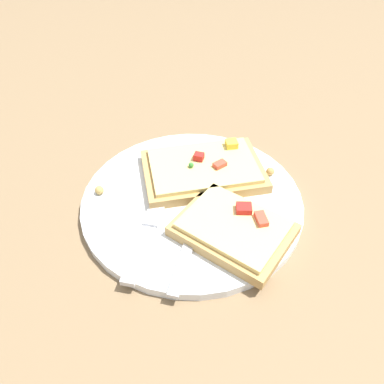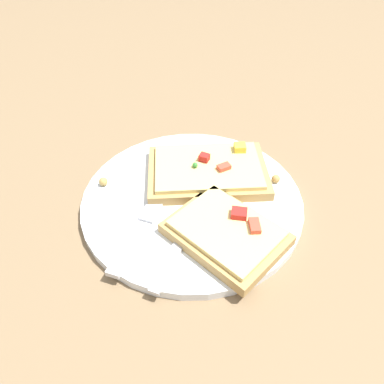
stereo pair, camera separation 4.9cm
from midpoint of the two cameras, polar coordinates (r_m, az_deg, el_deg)
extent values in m
plane|color=#7F6647|center=(0.50, -2.77, -1.95)|extent=(4.00, 4.00, 0.00)
cylinder|color=white|center=(0.50, -2.80, -1.46)|extent=(0.29, 0.29, 0.01)
cube|color=silver|center=(0.44, -3.75, -8.38)|extent=(0.14, 0.02, 0.01)
cube|color=silver|center=(0.50, -0.67, -0.04)|extent=(0.06, 0.03, 0.01)
cube|color=silver|center=(0.53, 1.57, 2.77)|extent=(0.03, 0.01, 0.00)
cube|color=silver|center=(0.53, 0.81, 2.90)|extent=(0.03, 0.01, 0.00)
cube|color=silver|center=(0.53, 0.05, 3.02)|extent=(0.03, 0.01, 0.00)
cube|color=silver|center=(0.53, -0.71, 3.14)|extent=(0.03, 0.01, 0.00)
cube|color=silver|center=(0.44, -11.40, -9.50)|extent=(0.08, 0.03, 0.01)
cube|color=silver|center=(0.50, -7.36, -0.08)|extent=(0.13, 0.04, 0.00)
cube|color=tan|center=(0.52, -1.25, 3.17)|extent=(0.18, 0.20, 0.01)
cube|color=#E5CC7A|center=(0.52, -1.27, 4.02)|extent=(0.16, 0.17, 0.01)
cube|color=yellow|center=(0.54, 3.49, 7.24)|extent=(0.02, 0.02, 0.01)
cube|color=red|center=(0.52, -1.64, 5.29)|extent=(0.01, 0.01, 0.01)
cube|color=#D14733|center=(0.51, 1.53, 4.11)|extent=(0.02, 0.02, 0.01)
sphere|color=#388433|center=(0.51, -2.89, 4.02)|extent=(0.01, 0.01, 0.01)
cube|color=tan|center=(0.45, 3.19, -5.98)|extent=(0.13, 0.15, 0.01)
cube|color=#E5CC7A|center=(0.44, 3.24, -5.14)|extent=(0.11, 0.13, 0.01)
cube|color=#D14733|center=(0.44, 7.41, -4.23)|extent=(0.02, 0.02, 0.01)
cube|color=red|center=(0.45, 4.86, -2.64)|extent=(0.02, 0.02, 0.01)
sphere|color=tan|center=(0.53, 9.29, 3.01)|extent=(0.01, 0.01, 0.01)
sphere|color=#A68048|center=(0.57, -4.67, 6.50)|extent=(0.01, 0.01, 0.01)
sphere|color=#AA7F54|center=(0.48, -0.74, -1.44)|extent=(0.01, 0.01, 0.01)
sphere|color=tan|center=(0.52, -16.58, 0.15)|extent=(0.01, 0.01, 0.01)
camera|label=1|loc=(0.02, -92.87, -2.74)|focal=35.00mm
camera|label=2|loc=(0.02, 87.13, 2.74)|focal=35.00mm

